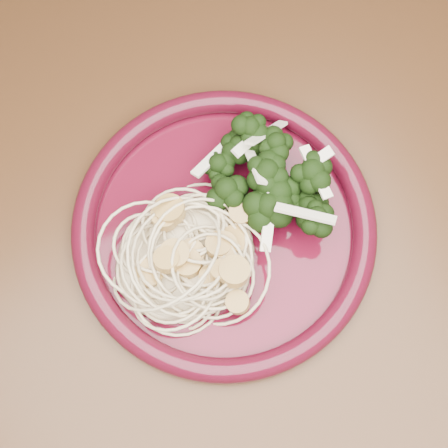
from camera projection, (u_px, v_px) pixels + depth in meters
The scene contains 6 objects.
dining_table at pixel (182, 225), 0.68m from camera, with size 1.20×0.80×0.75m.
dinner_plate at pixel (224, 227), 0.57m from camera, with size 0.33×0.33×0.02m.
spaghetti_pile at pixel (185, 256), 0.55m from camera, with size 0.13×0.11×0.03m, color beige.
scallop_cluster at pixel (182, 244), 0.51m from camera, with size 0.13×0.13×0.04m, color tan, non-canonical shape.
broccoli_pile at pixel (271, 182), 0.56m from camera, with size 0.08×0.14×0.05m, color black.
onion_garnish at pixel (274, 169), 0.53m from camera, with size 0.06×0.09×0.05m, color #F0E6CB, non-canonical shape.
Camera 1 is at (-0.06, -0.21, 1.30)m, focal length 50.00 mm.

